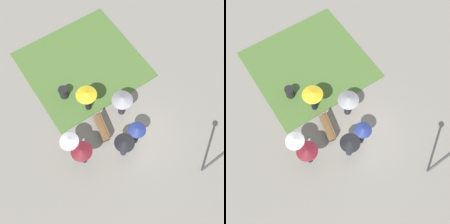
{
  "view_description": "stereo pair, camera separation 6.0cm",
  "coord_description": "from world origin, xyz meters",
  "views": [
    {
      "loc": [
        3.67,
        -3.96,
        15.07
      ],
      "look_at": [
        -1.6,
        -0.4,
        1.17
      ],
      "focal_mm": 45.0,
      "sensor_mm": 36.0,
      "label": 1
    },
    {
      "loc": [
        3.7,
        -3.91,
        15.07
      ],
      "look_at": [
        -1.6,
        -0.4,
        1.17
      ],
      "focal_mm": 45.0,
      "sensor_mm": 36.0,
      "label": 2
    }
  ],
  "objects": [
    {
      "name": "ground_plane",
      "position": [
        0.0,
        0.0,
        0.0
      ],
      "size": [
        90.0,
        90.0,
        0.0
      ],
      "primitive_type": "plane",
      "color": "gray"
    },
    {
      "name": "lawn_patch_near",
      "position": [
        -5.86,
        0.2,
        0.03
      ],
      "size": [
        6.69,
        6.99,
        0.06
      ],
      "color": "#4C7033",
      "rests_on": "ground_plane"
    },
    {
      "name": "park_bench",
      "position": [
        -1.43,
        -1.16,
        0.46
      ],
      "size": [
        1.66,
        0.74,
        0.9
      ],
      "rotation": [
        0.0,
        0.0,
        -0.21
      ],
      "color": "brown",
      "rests_on": "ground_plane"
    },
    {
      "name": "lamp_post",
      "position": [
        3.53,
        2.0,
        2.58
      ],
      "size": [
        0.32,
        0.32,
        3.97
      ],
      "color": "#474C51",
      "rests_on": "ground_plane"
    },
    {
      "name": "trash_bin",
      "position": [
        -4.54,
        -1.89,
        0.41
      ],
      "size": [
        0.56,
        0.56,
        0.82
      ],
      "color": "#232326",
      "rests_on": "ground_plane"
    },
    {
      "name": "crowd_person_yellow",
      "position": [
        -3.05,
        -1.1,
        1.39
      ],
      "size": [
        1.17,
        1.17,
        1.87
      ],
      "rotation": [
        0.0,
        0.0,
        2.8
      ],
      "color": "black",
      "rests_on": "ground_plane"
    },
    {
      "name": "crowd_person_grey",
      "position": [
        -1.76,
        0.37,
        1.32
      ],
      "size": [
        1.17,
        1.17,
        1.8
      ],
      "rotation": [
        0.0,
        0.0,
        0.08
      ],
      "color": "#2D2333",
      "rests_on": "ground_plane"
    },
    {
      "name": "crowd_person_black",
      "position": [
        0.35,
        -0.97,
        1.32
      ],
      "size": [
        1.04,
        1.04,
        1.89
      ],
      "rotation": [
        0.0,
        0.0,
        2.52
      ],
      "color": "#282D47",
      "rests_on": "ground_plane"
    },
    {
      "name": "crowd_person_white",
      "position": [
        -1.25,
        -3.22,
        1.5
      ],
      "size": [
        0.98,
        0.98,
        2.01
      ],
      "rotation": [
        0.0,
        0.0,
        3.3
      ],
      "color": "slate",
      "rests_on": "ground_plane"
    },
    {
      "name": "crowd_person_maroon",
      "position": [
        -0.49,
        -2.97,
        1.39
      ],
      "size": [
        1.09,
        1.09,
        1.87
      ],
      "rotation": [
        0.0,
        0.0,
        3.87
      ],
      "color": "black",
      "rests_on": "ground_plane"
    },
    {
      "name": "crowd_person_navy",
      "position": [
        0.14,
        -0.03,
        1.37
      ],
      "size": [
        0.91,
        0.91,
        1.93
      ],
      "rotation": [
        0.0,
        0.0,
        2.35
      ],
      "color": "black",
      "rests_on": "ground_plane"
    }
  ]
}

